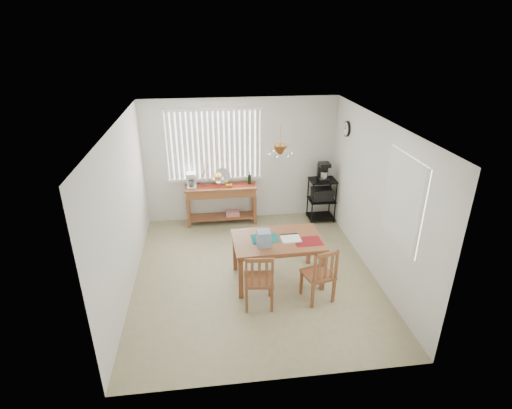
{
  "coord_description": "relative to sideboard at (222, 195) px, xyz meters",
  "views": [
    {
      "loc": [
        -0.69,
        -5.69,
        3.9
      ],
      "look_at": [
        0.1,
        0.55,
        1.05
      ],
      "focal_mm": 28.0,
      "sensor_mm": 36.0,
      "label": 1
    }
  ],
  "objects": [
    {
      "name": "room_shell",
      "position": [
        0.44,
        -2.01,
        1.06
      ],
      "size": [
        4.2,
        4.7,
        2.7
      ],
      "color": "silver",
      "rests_on": "ground"
    },
    {
      "name": "wire_cart",
      "position": [
        2.13,
        -0.11,
        -0.07
      ],
      "size": [
        0.54,
        0.44,
        0.93
      ],
      "color": "black",
      "rests_on": "ground"
    },
    {
      "name": "sideboard",
      "position": [
        0.0,
        0.0,
        0.0
      ],
      "size": [
        1.49,
        0.42,
        0.84
      ],
      "color": "brown",
      "rests_on": "ground"
    },
    {
      "name": "dining_table",
      "position": [
        0.8,
        -2.22,
        0.05
      ],
      "size": [
        1.46,
        0.96,
        0.76
      ],
      "color": "brown",
      "rests_on": "ground"
    },
    {
      "name": "chair_left",
      "position": [
        0.41,
        -2.87,
        -0.17
      ],
      "size": [
        0.47,
        0.47,
        0.93
      ],
      "color": "brown",
      "rests_on": "ground"
    },
    {
      "name": "sideboard_items",
      "position": [
        -0.25,
        0.01,
        0.34
      ],
      "size": [
        1.41,
        0.35,
        0.64
      ],
      "color": "maroon",
      "rests_on": "sideboard"
    },
    {
      "name": "table_items",
      "position": [
        0.66,
        -2.35,
        0.23
      ],
      "size": [
        1.11,
        0.5,
        0.24
      ],
      "color": "#126564",
      "rests_on": "dining_table"
    },
    {
      "name": "cart_items",
      "position": [
        2.13,
        -0.1,
        0.47
      ],
      "size": [
        0.22,
        0.26,
        0.38
      ],
      "color": "black",
      "rests_on": "wire_cart"
    },
    {
      "name": "ground",
      "position": [
        0.44,
        -2.02,
        -0.63
      ],
      "size": [
        4.0,
        4.5,
        0.01
      ],
      "primitive_type": "cube",
      "color": "tan"
    },
    {
      "name": "chair_right",
      "position": [
        1.34,
        -2.84,
        -0.18
      ],
      "size": [
        0.52,
        0.52,
        0.92
      ],
      "color": "brown",
      "rests_on": "ground"
    }
  ]
}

